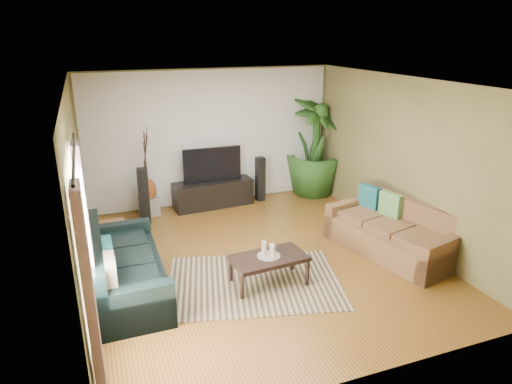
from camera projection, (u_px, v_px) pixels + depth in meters
name	position (u px, v px, depth m)	size (l,w,h in m)	color
floor	(260.00, 260.00, 7.09)	(5.50, 5.50, 0.00)	brown
ceiling	(261.00, 82.00, 6.19)	(5.50, 5.50, 0.00)	white
wall_back	(211.00, 138.00, 9.07)	(5.00, 5.00, 0.00)	olive
wall_front	(367.00, 261.00, 4.21)	(5.00, 5.00, 0.00)	olive
wall_left	(78.00, 197.00, 5.82)	(5.50, 5.50, 0.00)	olive
wall_right	(403.00, 161.00, 7.47)	(5.50, 5.50, 0.00)	olive
backwall_panel	(211.00, 138.00, 9.06)	(4.90, 4.90, 0.00)	white
window_pane	(81.00, 246.00, 4.40)	(1.80, 1.80, 0.00)	white
curtain_near	(91.00, 309.00, 3.83)	(0.08, 0.35, 2.20)	gray
curtain_far	(87.00, 237.00, 5.16)	(0.08, 0.35, 2.20)	gray
curtain_rod	(74.00, 155.00, 4.11)	(0.03, 0.03, 1.90)	black
sofa_left	(126.00, 263.00, 6.11)	(2.15, 0.92, 0.85)	black
sofa_right	(391.00, 228.00, 7.18)	(2.05, 0.92, 0.85)	brown
area_rug	(254.00, 282.00, 6.44)	(2.40, 1.70, 0.01)	tan
coffee_table	(269.00, 270.00, 6.35)	(1.04, 0.57, 0.42)	black
candle_tray	(269.00, 256.00, 6.28)	(0.32, 0.32, 0.01)	gray
candle_tall	(264.00, 248.00, 6.25)	(0.07, 0.07, 0.21)	beige
candle_mid	(273.00, 251.00, 6.23)	(0.07, 0.07, 0.16)	#EBE3C6
candle_short	(272.00, 248.00, 6.33)	(0.07, 0.07, 0.13)	beige
tv_stand	(213.00, 194.00, 9.19)	(1.59, 0.48, 0.53)	black
television	(212.00, 165.00, 8.99)	(1.17, 0.06, 0.69)	black
speaker_left	(144.00, 196.00, 8.30)	(0.19, 0.21, 1.04)	black
speaker_right	(260.00, 179.00, 9.46)	(0.17, 0.18, 0.92)	black
potted_plant	(315.00, 146.00, 9.67)	(1.18, 1.18, 2.10)	#1E4717
plant_pot	(313.00, 186.00, 9.97)	(0.39, 0.39, 0.30)	black
pedestal	(149.00, 206.00, 8.80)	(0.34, 0.34, 0.34)	gray
vase	(148.00, 190.00, 8.69)	(0.31, 0.31, 0.44)	brown
side_table	(112.00, 238.00, 7.26)	(0.46, 0.46, 0.48)	brown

